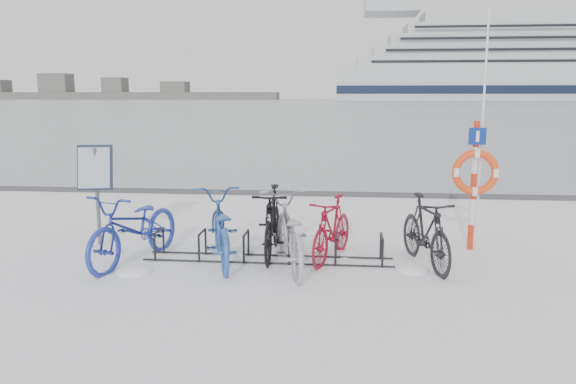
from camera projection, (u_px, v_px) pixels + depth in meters
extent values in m
plane|color=white|center=(268.00, 260.00, 9.04)|extent=(900.00, 900.00, 0.00)
cube|color=#9EACB2|center=(340.00, 103.00, 160.98)|extent=(400.00, 298.00, 0.02)
cube|color=#3F3F42|center=(298.00, 193.00, 14.81)|extent=(400.00, 0.25, 0.10)
cylinder|color=black|center=(155.00, 248.00, 8.95)|extent=(0.04, 0.04, 0.44)
cylinder|color=black|center=(163.00, 241.00, 9.39)|extent=(0.04, 0.04, 0.44)
cylinder|color=black|center=(159.00, 231.00, 9.13)|extent=(0.04, 0.44, 0.04)
cylinder|color=black|center=(199.00, 249.00, 8.89)|extent=(0.04, 0.04, 0.44)
cylinder|color=black|center=(206.00, 242.00, 9.32)|extent=(0.04, 0.04, 0.44)
cylinder|color=black|center=(202.00, 232.00, 9.06)|extent=(0.04, 0.44, 0.04)
cylinder|color=black|center=(244.00, 250.00, 8.82)|extent=(0.04, 0.04, 0.44)
cylinder|color=black|center=(248.00, 243.00, 9.25)|extent=(0.04, 0.04, 0.44)
cylinder|color=black|center=(246.00, 233.00, 8.99)|extent=(0.04, 0.44, 0.04)
cylinder|color=black|center=(289.00, 251.00, 8.75)|extent=(0.04, 0.04, 0.44)
cylinder|color=black|center=(292.00, 244.00, 9.18)|extent=(0.04, 0.04, 0.44)
cylinder|color=black|center=(291.00, 234.00, 8.92)|extent=(0.04, 0.44, 0.04)
cylinder|color=black|center=(336.00, 253.00, 8.68)|extent=(0.04, 0.04, 0.44)
cylinder|color=black|center=(336.00, 245.00, 9.11)|extent=(0.04, 0.04, 0.44)
cylinder|color=black|center=(336.00, 235.00, 8.86)|extent=(0.04, 0.44, 0.04)
cylinder|color=black|center=(383.00, 254.00, 8.61)|extent=(0.04, 0.04, 0.44)
cylinder|color=black|center=(381.00, 246.00, 9.04)|extent=(0.04, 0.04, 0.44)
cylinder|color=black|center=(382.00, 236.00, 8.79)|extent=(0.04, 0.44, 0.04)
cylinder|color=black|center=(266.00, 263.00, 8.82)|extent=(4.00, 0.03, 0.03)
cylinder|color=black|center=(270.00, 255.00, 9.25)|extent=(4.00, 0.03, 0.03)
cylinder|color=#595B5E|center=(97.00, 197.00, 9.83)|extent=(0.07, 0.07, 1.72)
cube|color=black|center=(95.00, 167.00, 9.71)|extent=(0.62, 0.33, 0.78)
cube|color=#8C99AD|center=(94.00, 168.00, 9.67)|extent=(0.56, 0.26, 0.69)
cylinder|color=red|center=(470.00, 237.00, 9.64)|extent=(0.10, 0.10, 0.44)
cylinder|color=silver|center=(472.00, 212.00, 9.56)|extent=(0.10, 0.10, 0.44)
cylinder|color=red|center=(473.00, 186.00, 9.48)|extent=(0.10, 0.10, 0.44)
cylinder|color=silver|center=(475.00, 160.00, 9.41)|extent=(0.10, 0.10, 0.44)
cylinder|color=red|center=(476.00, 134.00, 9.33)|extent=(0.10, 0.10, 0.44)
torus|color=#EF4316|center=(475.00, 172.00, 9.35)|extent=(0.77, 0.13, 0.77)
cube|color=navy|center=(477.00, 136.00, 9.26)|extent=(0.28, 0.03, 0.28)
cylinder|color=silver|center=(482.00, 133.00, 9.37)|extent=(0.04, 0.04, 4.00)
cube|color=silver|center=(523.00, 84.00, 228.36)|extent=(151.52, 28.14, 12.99)
cube|color=black|center=(534.00, 89.00, 214.89)|extent=(151.52, 0.30, 3.25)
cube|color=black|center=(513.00, 90.00, 242.58)|extent=(151.52, 0.30, 3.25)
cube|color=silver|center=(525.00, 63.00, 226.86)|extent=(135.28, 25.97, 4.33)
cube|color=silver|center=(526.00, 41.00, 225.37)|extent=(109.31, 22.73, 4.33)
cube|color=silver|center=(528.00, 18.00, 223.88)|extent=(83.33, 19.48, 4.33)
cube|color=silver|center=(391.00, 6.00, 228.15)|extent=(21.65, 21.65, 6.49)
cube|color=black|center=(537.00, 49.00, 213.17)|extent=(119.05, 0.20, 12.99)
cube|color=#4F4F4F|center=(96.00, 96.00, 275.17)|extent=(180.00, 12.00, 3.50)
cube|color=#4F4F4F|center=(37.00, 88.00, 277.41)|extent=(24.00, 10.00, 8.00)
cube|color=#4F4F4F|center=(155.00, 89.00, 271.72)|extent=(20.00, 10.00, 6.00)
imported|color=#22349E|center=(135.00, 225.00, 8.88)|extent=(1.36, 2.38, 1.18)
imported|color=#2B539E|center=(220.00, 226.00, 8.90)|extent=(1.37, 2.32, 1.15)
imported|color=black|center=(272.00, 220.00, 9.25)|extent=(0.58, 1.96, 1.17)
imported|color=#9C9DA3|center=(289.00, 231.00, 8.59)|extent=(1.28, 2.32, 1.15)
imported|color=maroon|center=(332.00, 227.00, 9.03)|extent=(1.02, 1.83, 1.06)
imported|color=black|center=(426.00, 230.00, 8.70)|extent=(0.98, 1.96, 1.13)
ellipsoid|color=white|center=(113.00, 252.00, 9.47)|extent=(0.37, 0.37, 0.13)
ellipsoid|color=white|center=(345.00, 255.00, 9.32)|extent=(0.42, 0.42, 0.15)
ellipsoid|color=white|center=(299.00, 255.00, 9.33)|extent=(0.37, 0.37, 0.13)
ellipsoid|color=white|center=(134.00, 272.00, 8.43)|extent=(0.55, 0.55, 0.19)
ellipsoid|color=white|center=(240.00, 252.00, 9.48)|extent=(0.47, 0.47, 0.16)
ellipsoid|color=white|center=(412.00, 270.00, 8.52)|extent=(0.51, 0.51, 0.18)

